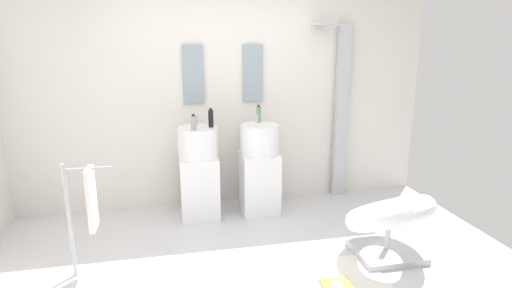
{
  "coord_description": "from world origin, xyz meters",
  "views": [
    {
      "loc": [
        -0.58,
        -2.91,
        1.85
      ],
      "look_at": [
        0.15,
        0.55,
        0.95
      ],
      "focal_mm": 28.34,
      "sensor_mm": 36.0,
      "label": 1
    }
  ],
  "objects": [
    {
      "name": "soap_bottle_grey",
      "position": [
        -0.37,
        1.09,
        1.06
      ],
      "size": [
        0.05,
        0.05,
        0.16
      ],
      "color": "#99999E",
      "rests_on": "pedestal_sink_left"
    },
    {
      "name": "magazine_ochre",
      "position": [
        0.6,
        -0.32,
        0.02
      ],
      "size": [
        0.24,
        0.19,
        0.02
      ],
      "primitive_type": "cube",
      "rotation": [
        0.0,
        0.0,
        -0.09
      ],
      "color": "gold",
      "rests_on": "area_rug"
    },
    {
      "name": "pedestal_sink_left",
      "position": [
        -0.33,
        1.21,
        0.5
      ],
      "size": [
        0.42,
        0.42,
        1.09
      ],
      "color": "white",
      "rests_on": "ground_plane"
    },
    {
      "name": "vanity_mirror_right",
      "position": [
        0.33,
        1.58,
        1.5
      ],
      "size": [
        0.22,
        0.03,
        0.63
      ],
      "primitive_type": "cube",
      "color": "#8C9EA8"
    },
    {
      "name": "towel_rack",
      "position": [
        -1.26,
        0.26,
        0.63
      ],
      "size": [
        0.37,
        0.22,
        0.95
      ],
      "color": "#B7BABF",
      "rests_on": "ground_plane"
    },
    {
      "name": "soap_bottle_black",
      "position": [
        -0.19,
        1.2,
        1.08
      ],
      "size": [
        0.05,
        0.05,
        0.2
      ],
      "color": "black",
      "rests_on": "pedestal_sink_left"
    },
    {
      "name": "rear_partition",
      "position": [
        0.0,
        1.65,
        1.3
      ],
      "size": [
        4.8,
        0.1,
        2.6
      ],
      "primitive_type": "cube",
      "color": "silver",
      "rests_on": "ground_plane"
    },
    {
      "name": "shower_column",
      "position": [
        1.38,
        1.53,
        1.08
      ],
      "size": [
        0.49,
        0.24,
        2.05
      ],
      "color": "#B7BABF",
      "rests_on": "ground_plane"
    },
    {
      "name": "ground_plane",
      "position": [
        0.0,
        0.0,
        -0.02
      ],
      "size": [
        4.8,
        3.6,
        0.04
      ],
      "primitive_type": "cube",
      "color": "silver"
    },
    {
      "name": "soap_bottle_green",
      "position": [
        0.35,
        1.35,
        1.08
      ],
      "size": [
        0.05,
        0.05,
        0.19
      ],
      "color": "#59996B",
      "rests_on": "pedestal_sink_right"
    },
    {
      "name": "pedestal_sink_right",
      "position": [
        0.33,
        1.21,
        0.5
      ],
      "size": [
        0.42,
        0.42,
        1.09
      ],
      "color": "white",
      "rests_on": "ground_plane"
    },
    {
      "name": "lounge_chair",
      "position": [
        1.23,
        0.04,
        0.35
      ],
      "size": [
        1.03,
        1.03,
        0.65
      ],
      "color": "#B7BABF",
      "rests_on": "ground_plane"
    },
    {
      "name": "vanity_mirror_left",
      "position": [
        -0.33,
        1.58,
        1.5
      ],
      "size": [
        0.22,
        0.03,
        0.63
      ],
      "primitive_type": "cube",
      "color": "#8C9EA8"
    }
  ]
}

